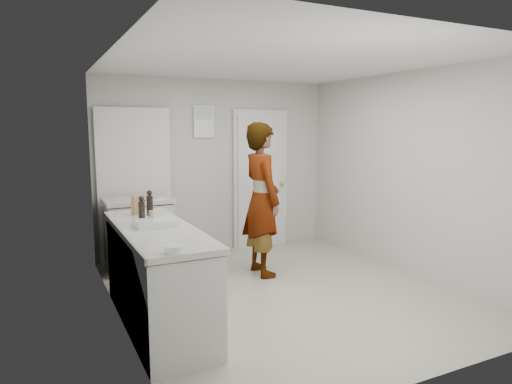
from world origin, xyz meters
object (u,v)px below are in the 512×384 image
egg_bowl (174,249)px  spice_jar (151,214)px  oil_cruet_a (150,203)px  cake_mix_box (138,205)px  baking_dish (156,223)px  oil_cruet_b (142,211)px  person (262,199)px

egg_bowl → spice_jar: bearing=83.6°
spice_jar → oil_cruet_a: 0.18m
cake_mix_box → baking_dish: bearing=-111.7°
cake_mix_box → egg_bowl: bearing=-116.7°
oil_cruet_a → oil_cruet_b: oil_cruet_b is taller
person → oil_cruet_a: person is taller
person → spice_jar: person is taller
cake_mix_box → oil_cruet_a: oil_cruet_a is taller
oil_cruet_b → baking_dish: oil_cruet_b is taller
person → spice_jar: size_ratio=25.36×
person → baking_dish: person is taller
spice_jar → oil_cruet_a: bearing=80.9°
oil_cruet_a → baking_dish: bearing=-98.0°
baking_dish → oil_cruet_b: bearing=122.7°
person → baking_dish: (-1.53, -0.88, 0.01)m
cake_mix_box → baking_dish: cake_mix_box is taller
baking_dish → person: bearing=29.9°
oil_cruet_a → egg_bowl: (-0.17, -1.49, -0.10)m
cake_mix_box → oil_cruet_b: oil_cruet_b is taller
cake_mix_box → spice_jar: bearing=-95.4°
spice_jar → egg_bowl: spice_jar is taller
person → cake_mix_box: size_ratio=9.57×
spice_jar → baking_dish: 0.41m
oil_cruet_b → egg_bowl: (-0.00, -1.08, -0.10)m
cake_mix_box → oil_cruet_a: (0.11, -0.08, 0.02)m
baking_dish → egg_bowl: baking_dish is taller
person → oil_cruet_a: bearing=104.3°
spice_jar → oil_cruet_b: oil_cruet_b is taller
oil_cruet_b → oil_cruet_a: bearing=67.6°
person → cake_mix_box: (-1.56, -0.23, 0.08)m
cake_mix_box → spice_jar: cake_mix_box is taller
egg_bowl → person: bearing=48.1°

